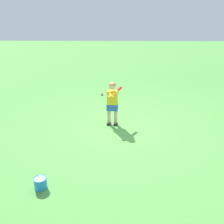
{
  "coord_description": "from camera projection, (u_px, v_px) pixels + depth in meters",
  "views": [
    {
      "loc": [
        0.11,
        5.51,
        2.64
      ],
      "look_at": [
        0.24,
        -0.03,
        0.45
      ],
      "focal_mm": 40.66,
      "sensor_mm": 36.0,
      "label": 1
    }
  ],
  "objects": [
    {
      "name": "ground_plane",
      "position": [
        122.0,
        130.0,
        6.09
      ],
      "size": [
        40.0,
        40.0,
        0.0
      ],
      "primitive_type": "plane",
      "color": "#519942"
    },
    {
      "name": "child_batter",
      "position": [
        113.0,
        100.0,
        6.16
      ],
      "size": [
        0.4,
        0.58,
        1.08
      ],
      "color": "#232328",
      "rests_on": "ground"
    },
    {
      "name": "play_ball_far_right",
      "position": [
        102.0,
        94.0,
        8.61
      ],
      "size": [
        0.09,
        0.09,
        0.09
      ],
      "primitive_type": "sphere",
      "color": "pink",
      "rests_on": "ground"
    },
    {
      "name": "toy_bucket",
      "position": [
        40.0,
        183.0,
        4.05
      ],
      "size": [
        0.22,
        0.22,
        0.19
      ],
      "color": "#2884DB",
      "rests_on": "ground"
    }
  ]
}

